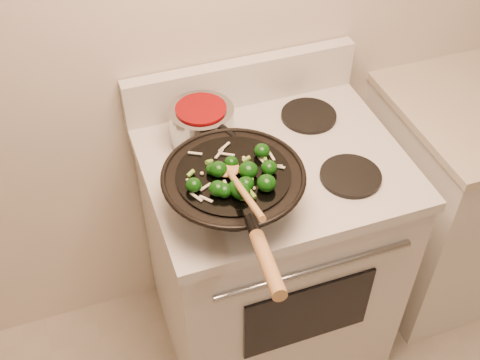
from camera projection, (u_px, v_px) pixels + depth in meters
name	position (u px, v px, depth m)	size (l,w,h in m)	color
stove	(269.00, 252.00, 2.13)	(0.78, 0.67, 1.08)	silver
counter_unit	(473.00, 192.00, 2.36)	(0.76, 0.62, 0.91)	silver
wok	(234.00, 189.00, 1.61)	(0.39, 0.64, 0.20)	black
stirfry	(238.00, 178.00, 1.54)	(0.27, 0.24, 0.05)	#0A3308
wooden_spoon	(237.00, 183.00, 1.50)	(0.07, 0.30, 0.11)	#AF7945
saucepan	(202.00, 123.00, 1.82)	(0.20, 0.31, 0.12)	#979B9F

